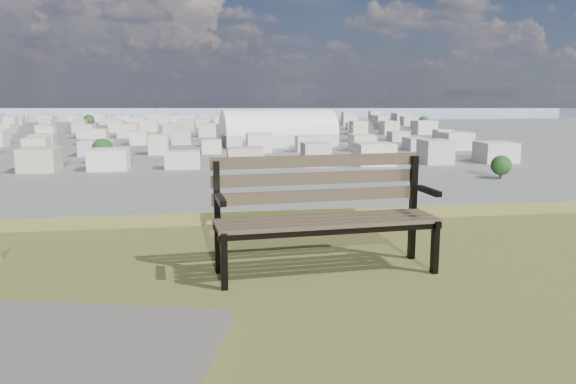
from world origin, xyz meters
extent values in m
cube|color=#453928|center=(-1.21, 2.06, 25.42)|extent=(1.73, 0.22, 0.03)
cube|color=#453928|center=(-1.21, 2.18, 25.42)|extent=(1.73, 0.22, 0.03)
cube|color=#453928|center=(-1.22, 2.29, 25.42)|extent=(1.73, 0.22, 0.03)
cube|color=#453928|center=(-1.23, 2.41, 25.42)|extent=(1.73, 0.22, 0.03)
cube|color=#453928|center=(-1.24, 2.48, 25.58)|extent=(1.72, 0.17, 0.10)
cube|color=#453928|center=(-1.24, 2.51, 25.71)|extent=(1.72, 0.17, 0.10)
cube|color=#453928|center=(-1.24, 2.53, 25.85)|extent=(1.72, 0.17, 0.10)
cube|color=black|center=(-2.03, 1.98, 25.21)|extent=(0.05, 0.06, 0.42)
cube|color=black|center=(-2.06, 2.39, 25.44)|extent=(0.05, 0.06, 0.88)
cube|color=black|center=(-2.04, 2.17, 25.39)|extent=(0.09, 0.48, 0.05)
cube|color=black|center=(-2.04, 2.12, 25.63)|extent=(0.07, 0.35, 0.04)
cube|color=black|center=(-0.38, 2.11, 25.21)|extent=(0.05, 0.06, 0.42)
cube|color=black|center=(-0.41, 2.52, 25.44)|extent=(0.05, 0.06, 0.88)
cube|color=black|center=(-0.40, 2.30, 25.39)|extent=(0.09, 0.48, 0.05)
cube|color=black|center=(-0.39, 2.25, 25.63)|extent=(0.07, 0.35, 0.04)
cube|color=black|center=(-1.20, 2.05, 25.38)|extent=(1.72, 0.17, 0.04)
cube|color=black|center=(-1.23, 2.42, 25.38)|extent=(1.72, 0.17, 0.04)
cube|color=#B6B6B2|center=(35.95, 280.97, 3.16)|extent=(59.55, 31.18, 6.32)
cylinder|color=white|center=(35.95, 280.97, 6.32)|extent=(59.55, 31.18, 24.03)
cube|color=beige|center=(-60.00, 200.00, 3.50)|extent=(11.00, 11.00, 7.00)
cube|color=#B4A49A|center=(-36.00, 200.00, 3.50)|extent=(11.00, 11.00, 7.00)
cube|color=beige|center=(-12.00, 200.00, 3.50)|extent=(11.00, 11.00, 7.00)
cube|color=#A9A8AD|center=(12.00, 200.00, 3.50)|extent=(11.00, 11.00, 7.00)
cube|color=beige|center=(36.00, 200.00, 3.50)|extent=(11.00, 11.00, 7.00)
cube|color=tan|center=(60.00, 200.00, 3.50)|extent=(11.00, 11.00, 7.00)
cube|color=beige|center=(84.00, 200.00, 3.50)|extent=(11.00, 11.00, 7.00)
cube|color=#BEB6AC|center=(108.00, 200.00, 3.50)|extent=(11.00, 11.00, 7.00)
cube|color=beige|center=(-72.00, 250.00, 3.50)|extent=(11.00, 11.00, 7.00)
cube|color=#A9A8AD|center=(-48.00, 250.00, 3.50)|extent=(11.00, 11.00, 7.00)
cube|color=beige|center=(-24.00, 250.00, 3.50)|extent=(11.00, 11.00, 7.00)
cube|color=tan|center=(0.00, 250.00, 3.50)|extent=(11.00, 11.00, 7.00)
cube|color=beige|center=(24.00, 250.00, 3.50)|extent=(11.00, 11.00, 7.00)
cube|color=#BEB6AC|center=(48.00, 250.00, 3.50)|extent=(11.00, 11.00, 7.00)
cube|color=beige|center=(72.00, 250.00, 3.50)|extent=(11.00, 11.00, 7.00)
cube|color=#B4A49A|center=(96.00, 250.00, 3.50)|extent=(11.00, 11.00, 7.00)
cube|color=beige|center=(120.00, 250.00, 3.50)|extent=(11.00, 11.00, 7.00)
cube|color=tan|center=(-84.00, 300.00, 3.50)|extent=(11.00, 11.00, 7.00)
cube|color=beige|center=(-60.00, 300.00, 3.50)|extent=(11.00, 11.00, 7.00)
cube|color=#BEB6AC|center=(-36.00, 300.00, 3.50)|extent=(11.00, 11.00, 7.00)
cube|color=beige|center=(-12.00, 300.00, 3.50)|extent=(11.00, 11.00, 7.00)
cube|color=#B4A49A|center=(12.00, 300.00, 3.50)|extent=(11.00, 11.00, 7.00)
cube|color=beige|center=(36.00, 300.00, 3.50)|extent=(11.00, 11.00, 7.00)
cube|color=#A9A8AD|center=(60.00, 300.00, 3.50)|extent=(11.00, 11.00, 7.00)
cube|color=beige|center=(84.00, 300.00, 3.50)|extent=(11.00, 11.00, 7.00)
cube|color=tan|center=(108.00, 300.00, 3.50)|extent=(11.00, 11.00, 7.00)
cube|color=beige|center=(132.00, 300.00, 3.50)|extent=(11.00, 11.00, 7.00)
cube|color=#B4A49A|center=(-96.00, 350.00, 3.50)|extent=(11.00, 11.00, 7.00)
cube|color=beige|center=(-72.00, 350.00, 3.50)|extent=(11.00, 11.00, 7.00)
cube|color=#A9A8AD|center=(-48.00, 350.00, 3.50)|extent=(11.00, 11.00, 7.00)
cube|color=beige|center=(-24.00, 350.00, 3.50)|extent=(11.00, 11.00, 7.00)
cube|color=tan|center=(0.00, 350.00, 3.50)|extent=(11.00, 11.00, 7.00)
cube|color=beige|center=(24.00, 350.00, 3.50)|extent=(11.00, 11.00, 7.00)
cube|color=#BEB6AC|center=(48.00, 350.00, 3.50)|extent=(11.00, 11.00, 7.00)
cube|color=beige|center=(72.00, 350.00, 3.50)|extent=(11.00, 11.00, 7.00)
cube|color=#B4A49A|center=(96.00, 350.00, 3.50)|extent=(11.00, 11.00, 7.00)
cube|color=beige|center=(120.00, 350.00, 3.50)|extent=(11.00, 11.00, 7.00)
cube|color=#A9A8AD|center=(144.00, 350.00, 3.50)|extent=(11.00, 11.00, 7.00)
cube|color=tan|center=(-132.00, 400.00, 3.50)|extent=(11.00, 11.00, 7.00)
cube|color=beige|center=(-108.00, 400.00, 3.50)|extent=(11.00, 11.00, 7.00)
cube|color=#BEB6AC|center=(-84.00, 400.00, 3.50)|extent=(11.00, 11.00, 7.00)
cube|color=beige|center=(-60.00, 400.00, 3.50)|extent=(11.00, 11.00, 7.00)
cube|color=#B4A49A|center=(-36.00, 400.00, 3.50)|extent=(11.00, 11.00, 7.00)
cube|color=beige|center=(-12.00, 400.00, 3.50)|extent=(11.00, 11.00, 7.00)
cube|color=#A9A8AD|center=(12.00, 400.00, 3.50)|extent=(11.00, 11.00, 7.00)
cube|color=beige|center=(36.00, 400.00, 3.50)|extent=(11.00, 11.00, 7.00)
cube|color=tan|center=(60.00, 400.00, 3.50)|extent=(11.00, 11.00, 7.00)
cube|color=beige|center=(84.00, 400.00, 3.50)|extent=(11.00, 11.00, 7.00)
cube|color=#BEB6AC|center=(108.00, 400.00, 3.50)|extent=(11.00, 11.00, 7.00)
cube|color=beige|center=(132.00, 400.00, 3.50)|extent=(11.00, 11.00, 7.00)
cube|color=#B4A49A|center=(156.00, 400.00, 3.50)|extent=(11.00, 11.00, 7.00)
cube|color=#A9A8AD|center=(-144.00, 450.00, 3.50)|extent=(11.00, 11.00, 7.00)
cube|color=beige|center=(-120.00, 450.00, 3.50)|extent=(11.00, 11.00, 7.00)
cube|color=tan|center=(-96.00, 450.00, 3.50)|extent=(11.00, 11.00, 7.00)
cube|color=beige|center=(-72.00, 450.00, 3.50)|extent=(11.00, 11.00, 7.00)
cube|color=#BEB6AC|center=(-48.00, 450.00, 3.50)|extent=(11.00, 11.00, 7.00)
cube|color=beige|center=(-24.00, 450.00, 3.50)|extent=(11.00, 11.00, 7.00)
cube|color=#B4A49A|center=(0.00, 450.00, 3.50)|extent=(11.00, 11.00, 7.00)
cube|color=beige|center=(24.00, 450.00, 3.50)|extent=(11.00, 11.00, 7.00)
cube|color=#A9A8AD|center=(48.00, 450.00, 3.50)|extent=(11.00, 11.00, 7.00)
cube|color=beige|center=(72.00, 450.00, 3.50)|extent=(11.00, 11.00, 7.00)
cube|color=tan|center=(96.00, 450.00, 3.50)|extent=(11.00, 11.00, 7.00)
cube|color=beige|center=(120.00, 450.00, 3.50)|extent=(11.00, 11.00, 7.00)
cube|color=#BEB6AC|center=(144.00, 450.00, 3.50)|extent=(11.00, 11.00, 7.00)
cube|color=beige|center=(168.00, 450.00, 3.50)|extent=(11.00, 11.00, 7.00)
cube|color=beige|center=(-156.00, 500.00, 3.50)|extent=(11.00, 11.00, 7.00)
cube|color=#A9A8AD|center=(-132.00, 500.00, 3.50)|extent=(11.00, 11.00, 7.00)
cube|color=beige|center=(-108.00, 500.00, 3.50)|extent=(11.00, 11.00, 7.00)
cube|color=tan|center=(-84.00, 500.00, 3.50)|extent=(11.00, 11.00, 7.00)
cube|color=beige|center=(-60.00, 500.00, 3.50)|extent=(11.00, 11.00, 7.00)
cube|color=#BEB6AC|center=(-36.00, 500.00, 3.50)|extent=(11.00, 11.00, 7.00)
cube|color=beige|center=(-12.00, 500.00, 3.50)|extent=(11.00, 11.00, 7.00)
cube|color=#B4A49A|center=(12.00, 500.00, 3.50)|extent=(11.00, 11.00, 7.00)
cube|color=beige|center=(36.00, 500.00, 3.50)|extent=(11.00, 11.00, 7.00)
cube|color=#A9A8AD|center=(60.00, 500.00, 3.50)|extent=(11.00, 11.00, 7.00)
cube|color=beige|center=(84.00, 500.00, 3.50)|extent=(11.00, 11.00, 7.00)
cube|color=tan|center=(108.00, 500.00, 3.50)|extent=(11.00, 11.00, 7.00)
cube|color=beige|center=(132.00, 500.00, 3.50)|extent=(11.00, 11.00, 7.00)
cube|color=#BEB6AC|center=(156.00, 500.00, 3.50)|extent=(11.00, 11.00, 7.00)
cube|color=beige|center=(180.00, 500.00, 3.50)|extent=(11.00, 11.00, 7.00)
cube|color=beige|center=(-168.00, 550.00, 3.50)|extent=(11.00, 11.00, 7.00)
cube|color=#A9A8AD|center=(-144.00, 550.00, 3.50)|extent=(11.00, 11.00, 7.00)
cube|color=beige|center=(-120.00, 550.00, 3.50)|extent=(11.00, 11.00, 7.00)
cube|color=tan|center=(-96.00, 550.00, 3.50)|extent=(11.00, 11.00, 7.00)
cube|color=beige|center=(-72.00, 550.00, 3.50)|extent=(11.00, 11.00, 7.00)
cube|color=#BEB6AC|center=(-48.00, 550.00, 3.50)|extent=(11.00, 11.00, 7.00)
cube|color=beige|center=(-24.00, 550.00, 3.50)|extent=(11.00, 11.00, 7.00)
cube|color=#B4A49A|center=(0.00, 550.00, 3.50)|extent=(11.00, 11.00, 7.00)
cube|color=beige|center=(24.00, 550.00, 3.50)|extent=(11.00, 11.00, 7.00)
cube|color=#A9A8AD|center=(48.00, 550.00, 3.50)|extent=(11.00, 11.00, 7.00)
cube|color=beige|center=(72.00, 550.00, 3.50)|extent=(11.00, 11.00, 7.00)
cube|color=tan|center=(96.00, 550.00, 3.50)|extent=(11.00, 11.00, 7.00)
cube|color=beige|center=(120.00, 550.00, 3.50)|extent=(11.00, 11.00, 7.00)
cube|color=#BEB6AC|center=(144.00, 550.00, 3.50)|extent=(11.00, 11.00, 7.00)
cube|color=beige|center=(168.00, 550.00, 3.50)|extent=(11.00, 11.00, 7.00)
cube|color=#B4A49A|center=(192.00, 550.00, 3.50)|extent=(11.00, 11.00, 7.00)
cylinder|color=#301E18|center=(90.00, 160.00, 1.05)|extent=(0.80, 0.80, 2.10)
sphere|color=#123314|center=(90.00, 160.00, 4.20)|extent=(6.30, 6.30, 6.30)
cylinder|color=#301E18|center=(-40.00, 220.00, 1.35)|extent=(0.80, 0.80, 2.70)
sphere|color=#123314|center=(-40.00, 220.00, 5.40)|extent=(8.10, 8.10, 8.10)
cylinder|color=#301E18|center=(130.00, 280.00, 0.97)|extent=(0.80, 0.80, 1.95)
sphere|color=#123314|center=(130.00, 280.00, 3.90)|extent=(5.85, 5.85, 5.85)
cylinder|color=#301E18|center=(60.00, 400.00, 1.12)|extent=(0.80, 0.80, 2.25)
sphere|color=#123314|center=(60.00, 400.00, 4.50)|extent=(6.75, 6.75, 6.75)
cylinder|color=#301E18|center=(-90.00, 460.00, 1.43)|extent=(0.80, 0.80, 2.85)
sphere|color=#123314|center=(-90.00, 460.00, 5.70)|extent=(8.55, 8.55, 8.55)
cylinder|color=#301E18|center=(-130.00, 500.00, 1.20)|extent=(0.80, 0.80, 2.40)
sphere|color=#123314|center=(-130.00, 500.00, 4.80)|extent=(7.20, 7.20, 7.20)
cylinder|color=#301E18|center=(40.00, 300.00, 1.05)|extent=(0.80, 0.80, 2.10)
sphere|color=#123314|center=(40.00, 300.00, 4.20)|extent=(6.30, 6.30, 6.30)
cylinder|color=#301E18|center=(170.00, 420.00, 1.27)|extent=(0.80, 0.80, 2.55)
sphere|color=#123314|center=(170.00, 420.00, 5.10)|extent=(7.65, 7.65, 7.65)
cube|color=#98A5C2|center=(0.00, 900.00, 0.00)|extent=(2400.00, 700.00, 0.12)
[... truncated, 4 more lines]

